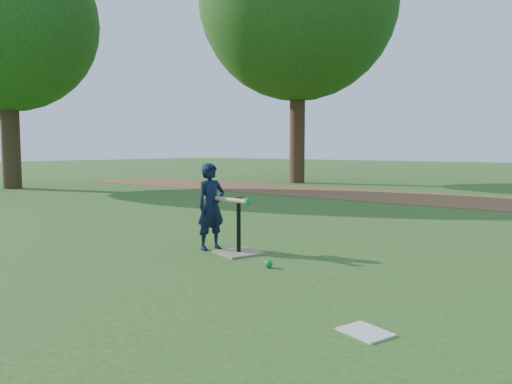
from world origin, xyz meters
The scene contains 9 objects.
ground centered at (0.00, 0.00, 0.00)m, with size 80.00×80.00×0.00m, color #285116.
dirt_strip centered at (0.00, 7.50, 0.01)m, with size 24.00×3.00×0.01m, color brown.
child centered at (-0.64, 0.31, 0.49)m, with size 0.35×0.23×0.97m, color black.
wiffle_ball_ground centered at (0.40, 0.02, 0.04)m, with size 0.08×0.08×0.08m, color #0D9232.
clipboard centered at (1.88, -0.95, 0.01)m, with size 0.30×0.23×0.01m, color silver.
batting_tee centered at (-0.25, 0.33, 0.11)m, with size 0.54×0.54×0.61m.
swing_action centered at (-0.34, 0.30, 0.58)m, with size 0.65×0.14×0.08m.
tree_left centered at (-6.00, 10.00, 5.87)m, with size 6.40×6.40×9.08m.
tree_back centered at (-11.00, 3.00, 4.65)m, with size 5.00×5.00×7.17m.
Camera 1 is at (3.22, -3.71, 1.14)m, focal length 35.00 mm.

